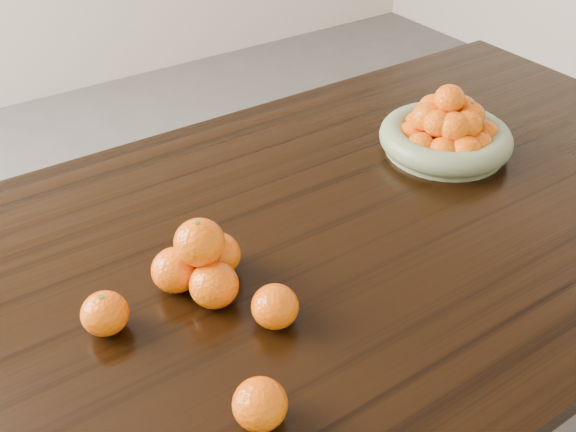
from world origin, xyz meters
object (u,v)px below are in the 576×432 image
loose_orange_0 (105,313)px  dining_table (304,275)px  orange_pyramid (202,262)px  fruit_bowl (447,132)px

loose_orange_0 → dining_table: bearing=3.0°
orange_pyramid → dining_table: bearing=4.2°
dining_table → loose_orange_0: loose_orange_0 is taller
orange_pyramid → loose_orange_0: size_ratio=2.13×
fruit_bowl → orange_pyramid: 0.65m
dining_table → fruit_bowl: fruit_bowl is taller
loose_orange_0 → fruit_bowl: bearing=7.2°
dining_table → fruit_bowl: size_ratio=7.00×
orange_pyramid → fruit_bowl: bearing=8.6°
fruit_bowl → loose_orange_0: size_ratio=3.98×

